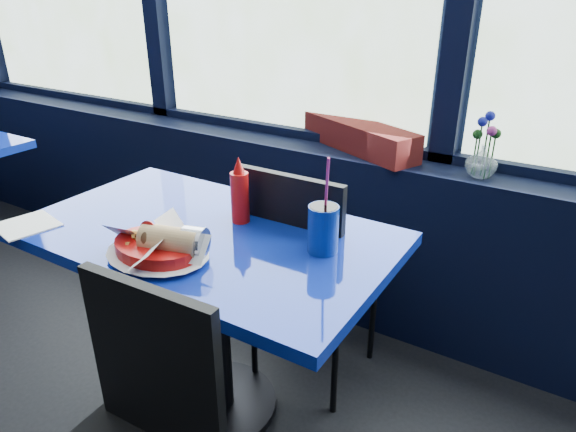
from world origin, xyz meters
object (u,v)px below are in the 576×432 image
object	(u,v)px
planter_box	(359,136)
food_basket	(159,246)
flower_vase	(482,158)
soda_cup	(323,228)
ketchup_bottle	(240,194)
near_table	(209,279)
chair_near_back	(306,266)

from	to	relation	value
planter_box	food_basket	world-z (taller)	planter_box
flower_vase	soda_cup	size ratio (longest dim) A/B	0.82
flower_vase	ketchup_bottle	distance (m)	0.93
flower_vase	ketchup_bottle	size ratio (longest dim) A/B	1.10
planter_box	soda_cup	xyz separation A→B (m)	(0.27, -0.83, -0.04)
near_table	ketchup_bottle	bearing A→B (deg)	64.32
soda_cup	food_basket	bearing A→B (deg)	-143.37
planter_box	food_basket	bearing A→B (deg)	-71.32
near_table	planter_box	world-z (taller)	planter_box
flower_vase	food_basket	xyz separation A→B (m)	(-0.65, -1.04, -0.09)
chair_near_back	food_basket	size ratio (longest dim) A/B	2.97
flower_vase	food_basket	bearing A→B (deg)	-122.25
food_basket	soda_cup	xyz separation A→B (m)	(0.38, 0.28, 0.04)
near_table	soda_cup	bearing A→B (deg)	11.12
planter_box	soda_cup	distance (m)	0.87
near_table	food_basket	xyz separation A→B (m)	(0.01, -0.21, 0.22)
chair_near_back	food_basket	bearing A→B (deg)	68.53
flower_vase	food_basket	size ratio (longest dim) A/B	0.80
flower_vase	soda_cup	distance (m)	0.80
planter_box	flower_vase	bearing A→B (deg)	16.48
food_basket	near_table	bearing A→B (deg)	100.82
flower_vase	ketchup_bottle	xyz separation A→B (m)	(-0.60, -0.71, -0.03)
chair_near_back	flower_vase	distance (m)	0.78
flower_vase	soda_cup	xyz separation A→B (m)	(-0.27, -0.75, -0.05)
flower_vase	ketchup_bottle	world-z (taller)	flower_vase
planter_box	soda_cup	bearing A→B (deg)	-47.66
planter_box	ketchup_bottle	bearing A→B (deg)	-70.05
food_basket	flower_vase	bearing A→B (deg)	67.14
ketchup_bottle	near_table	bearing A→B (deg)	-115.68
near_table	flower_vase	xyz separation A→B (m)	(0.66, 0.83, 0.31)
planter_box	soda_cup	size ratio (longest dim) A/B	2.00
flower_vase	planter_box	bearing A→B (deg)	171.94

